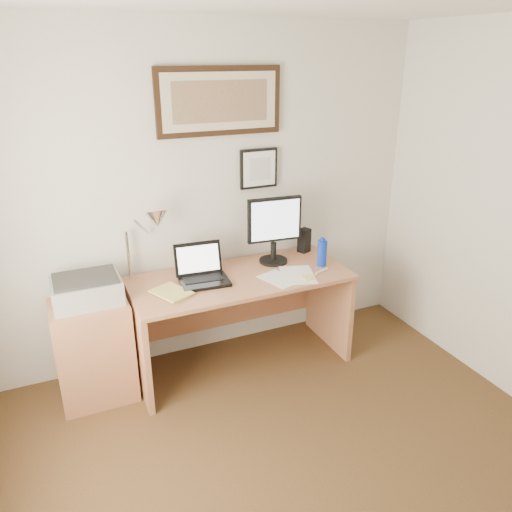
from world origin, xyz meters
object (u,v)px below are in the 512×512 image
laptop (202,273)px  lcd_monitor (274,227)px  side_cabinet (94,351)px  book (160,298)px  printer (87,289)px  desk (236,300)px  water_bottle (322,253)px

laptop → lcd_monitor: 0.66m
side_cabinet → laptop: size_ratio=2.03×
laptop → book: bearing=-155.0°
book → lcd_monitor: lcd_monitor is taller
laptop → printer: (-0.79, 0.04, 0.01)m
desk → lcd_monitor: 0.63m
lcd_monitor → side_cabinet: bearing=-176.4°
water_bottle → desk: bearing=166.5°
desk → book: bearing=-161.6°
side_cabinet → printer: (0.01, 0.03, 0.45)m
book → printer: 0.49m
side_cabinet → laptop: laptop is taller
desk → printer: (-1.06, -0.01, 0.30)m
lcd_monitor → water_bottle: bearing=-34.1°
book → printer: (-0.44, 0.20, 0.06)m
lcd_monitor → printer: bearing=-177.6°
water_bottle → desk: (-0.64, 0.15, -0.34)m
side_cabinet → desk: desk is taller
desk → laptop: (-0.28, -0.05, 0.29)m
book → lcd_monitor: (0.96, 0.26, 0.28)m
lcd_monitor → book: bearing=-164.9°
side_cabinet → printer: 0.45m
laptop → printer: size_ratio=0.82×
side_cabinet → water_bottle: (1.71, -0.12, 0.49)m
water_bottle → desk: 0.74m
side_cabinet → laptop: bearing=-0.7°
water_bottle → desk: water_bottle is taller
printer → book: bearing=-24.5°
laptop → side_cabinet: bearing=179.3°
water_bottle → side_cabinet: bearing=176.0°
desk → laptop: laptop is taller
side_cabinet → lcd_monitor: lcd_monitor is taller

